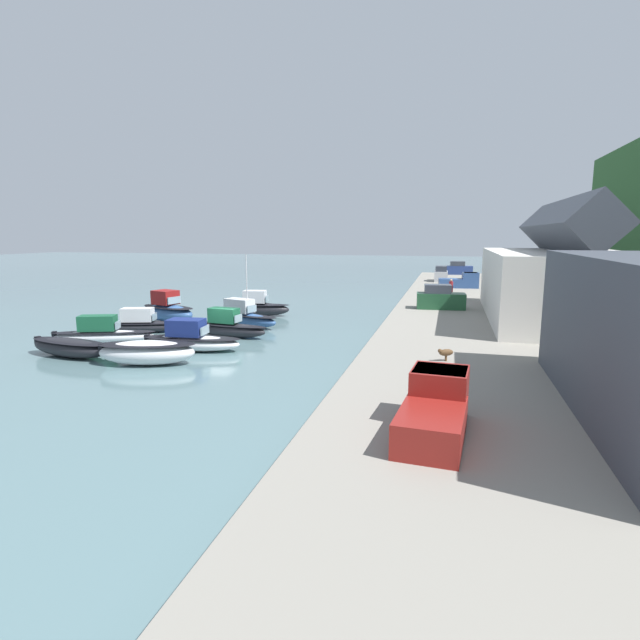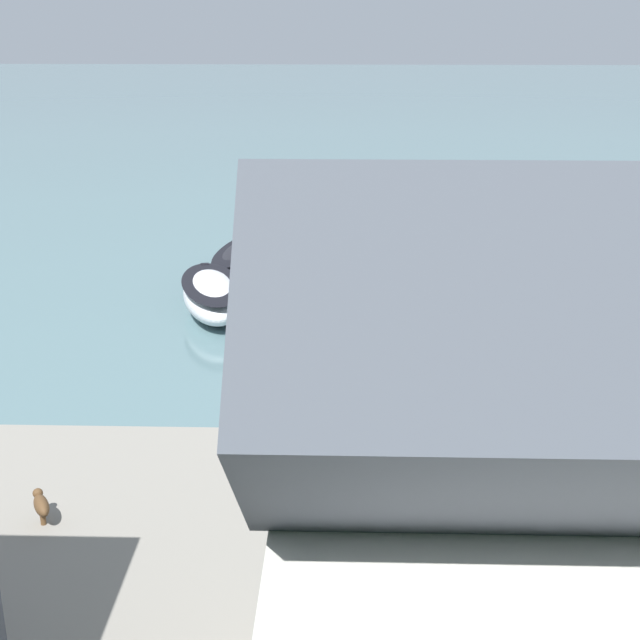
% 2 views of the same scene
% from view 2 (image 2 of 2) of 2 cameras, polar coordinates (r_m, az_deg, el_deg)
% --- Properties ---
extents(ground_plane, '(320.00, 320.00, 0.00)m').
position_cam_2_polar(ground_plane, '(36.00, 5.47, -0.26)').
color(ground_plane, slate).
extents(moored_boat_1, '(4.18, 7.81, 6.46)m').
position_cam_2_polar(moored_boat_1, '(37.05, 14.81, 1.23)').
color(moored_boat_1, '#33568E').
rests_on(moored_boat_1, ground_plane).
extents(moored_boat_2, '(2.49, 7.09, 2.34)m').
position_cam_2_polar(moored_boat_2, '(35.69, 7.83, 0.89)').
color(moored_boat_2, black).
rests_on(moored_boat_2, ground_plane).
extents(moored_boat_3, '(2.85, 7.45, 2.27)m').
position_cam_2_polar(moored_boat_3, '(35.91, -0.46, 1.15)').
color(moored_boat_3, white).
rests_on(moored_boat_3, ground_plane).
extents(moored_boat_4, '(3.90, 6.62, 1.56)m').
position_cam_2_polar(moored_boat_4, '(37.00, -6.91, 1.58)').
color(moored_boat_4, silver).
rests_on(moored_boat_4, ground_plane).
extents(moored_boat_5, '(4.13, 6.59, 2.97)m').
position_cam_2_polar(moored_boat_5, '(44.49, 13.39, 4.66)').
color(moored_boat_5, '#33568E').
rests_on(moored_boat_5, ground_plane).
extents(moored_boat_6, '(3.73, 7.63, 2.07)m').
position_cam_2_polar(moored_boat_6, '(43.20, 6.68, 4.10)').
color(moored_boat_6, black).
rests_on(moored_boat_6, ground_plane).
extents(moored_boat_7, '(4.17, 7.86, 2.16)m').
position_cam_2_polar(moored_boat_7, '(43.27, 0.56, 4.31)').
color(moored_boat_7, silver).
rests_on(moored_boat_7, ground_plane).
extents(moored_boat_8, '(2.88, 6.80, 1.28)m').
position_cam_2_polar(moored_boat_8, '(42.90, -5.19, 3.98)').
color(moored_boat_8, black).
rests_on(moored_boat_8, ground_plane).
extents(dog_on_quay, '(0.65, 0.85, 0.68)m').
position_cam_2_polar(dog_on_quay, '(20.25, -17.42, -11.21)').
color(dog_on_quay, brown).
rests_on(dog_on_quay, quay_promenade).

